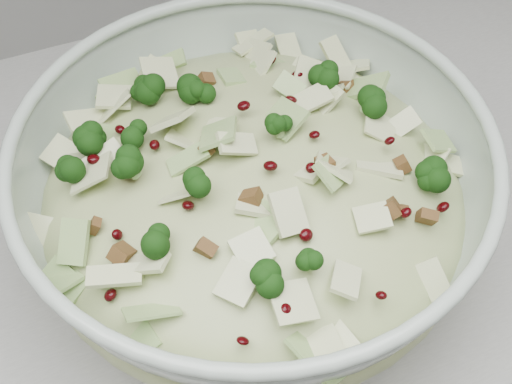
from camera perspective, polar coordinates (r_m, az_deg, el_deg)
mixing_bowl at (r=0.61m, az=-0.23°, el=-0.65°), size 0.49×0.49×0.16m
salad at (r=0.59m, az=-0.24°, el=0.88°), size 0.43×0.43×0.16m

